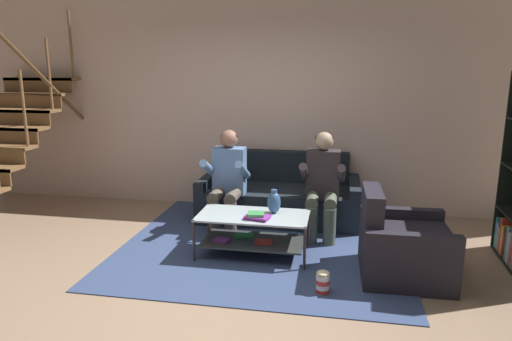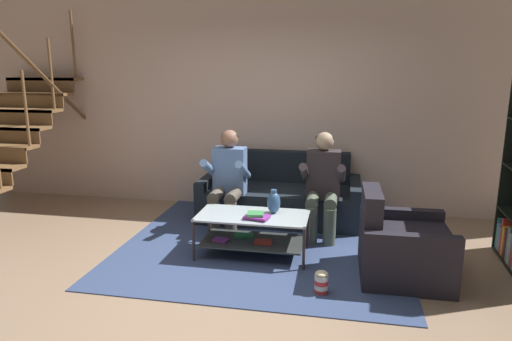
{
  "view_description": "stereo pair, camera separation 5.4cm",
  "coord_description": "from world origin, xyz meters",
  "px_view_note": "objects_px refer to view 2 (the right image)",
  "views": [
    {
      "loc": [
        0.96,
        -3.68,
        1.92
      ],
      "look_at": [
        0.09,
        1.06,
        0.82
      ],
      "focal_mm": 32.0,
      "sensor_mm": 36.0,
      "label": 1
    },
    {
      "loc": [
        1.02,
        -3.67,
        1.92
      ],
      "look_at": [
        0.09,
        1.06,
        0.82
      ],
      "focal_mm": 32.0,
      "sensor_mm": 36.0,
      "label": 2
    }
  ],
  "objects_px": {
    "person_seated_right": "(323,181)",
    "vase": "(274,202)",
    "popcorn_tub": "(321,282)",
    "book_stack": "(256,216)",
    "armchair": "(401,248)",
    "couch": "(281,198)",
    "person_seated_left": "(228,177)",
    "coffee_table": "(252,228)"
  },
  "relations": [
    {
      "from": "person_seated_right",
      "to": "book_stack",
      "type": "distance_m",
      "value": 1.05
    },
    {
      "from": "book_stack",
      "to": "popcorn_tub",
      "type": "distance_m",
      "value": 0.97
    },
    {
      "from": "person_seated_right",
      "to": "vase",
      "type": "height_order",
      "value": "person_seated_right"
    },
    {
      "from": "couch",
      "to": "book_stack",
      "type": "height_order",
      "value": "couch"
    },
    {
      "from": "couch",
      "to": "person_seated_left",
      "type": "distance_m",
      "value": 0.86
    },
    {
      "from": "couch",
      "to": "person_seated_right",
      "type": "distance_m",
      "value": 0.86
    },
    {
      "from": "book_stack",
      "to": "coffee_table",
      "type": "bearing_deg",
      "value": 118.31
    },
    {
      "from": "coffee_table",
      "to": "book_stack",
      "type": "xyz_separation_m",
      "value": [
        0.06,
        -0.12,
        0.18
      ]
    },
    {
      "from": "book_stack",
      "to": "popcorn_tub",
      "type": "xyz_separation_m",
      "value": [
        0.69,
        -0.58,
        -0.37
      ]
    },
    {
      "from": "person_seated_left",
      "to": "coffee_table",
      "type": "bearing_deg",
      "value": -58.21
    },
    {
      "from": "couch",
      "to": "person_seated_left",
      "type": "xyz_separation_m",
      "value": [
        -0.56,
        -0.54,
        0.37
      ]
    },
    {
      "from": "coffee_table",
      "to": "armchair",
      "type": "height_order",
      "value": "armchair"
    },
    {
      "from": "couch",
      "to": "armchair",
      "type": "height_order",
      "value": "couch"
    },
    {
      "from": "couch",
      "to": "book_stack",
      "type": "distance_m",
      "value": 1.38
    },
    {
      "from": "book_stack",
      "to": "popcorn_tub",
      "type": "height_order",
      "value": "book_stack"
    },
    {
      "from": "coffee_table",
      "to": "book_stack",
      "type": "bearing_deg",
      "value": -61.69
    },
    {
      "from": "coffee_table",
      "to": "vase",
      "type": "xyz_separation_m",
      "value": [
        0.21,
        0.1,
        0.27
      ]
    },
    {
      "from": "vase",
      "to": "armchair",
      "type": "height_order",
      "value": "armchair"
    },
    {
      "from": "person_seated_left",
      "to": "popcorn_tub",
      "type": "relative_size",
      "value": 5.82
    },
    {
      "from": "person_seated_left",
      "to": "armchair",
      "type": "xyz_separation_m",
      "value": [
        1.9,
        -0.93,
        -0.37
      ]
    },
    {
      "from": "person_seated_right",
      "to": "vase",
      "type": "bearing_deg",
      "value": -127.52
    },
    {
      "from": "person_seated_right",
      "to": "vase",
      "type": "distance_m",
      "value": 0.78
    },
    {
      "from": "person_seated_right",
      "to": "popcorn_tub",
      "type": "distance_m",
      "value": 1.51
    },
    {
      "from": "book_stack",
      "to": "armchair",
      "type": "distance_m",
      "value": 1.41
    },
    {
      "from": "vase",
      "to": "popcorn_tub",
      "type": "xyz_separation_m",
      "value": [
        0.55,
        -0.8,
        -0.46
      ]
    },
    {
      "from": "coffee_table",
      "to": "armchair",
      "type": "distance_m",
      "value": 1.47
    },
    {
      "from": "vase",
      "to": "armchair",
      "type": "relative_size",
      "value": 0.29
    },
    {
      "from": "couch",
      "to": "vase",
      "type": "bearing_deg",
      "value": -85.59
    },
    {
      "from": "person_seated_right",
      "to": "coffee_table",
      "type": "xyz_separation_m",
      "value": [
        -0.67,
        -0.71,
        -0.36
      ]
    },
    {
      "from": "vase",
      "to": "armchair",
      "type": "distance_m",
      "value": 1.32
    },
    {
      "from": "book_stack",
      "to": "armchair",
      "type": "height_order",
      "value": "armchair"
    },
    {
      "from": "armchair",
      "to": "popcorn_tub",
      "type": "height_order",
      "value": "armchair"
    },
    {
      "from": "person_seated_right",
      "to": "popcorn_tub",
      "type": "height_order",
      "value": "person_seated_right"
    },
    {
      "from": "couch",
      "to": "coffee_table",
      "type": "distance_m",
      "value": 1.26
    },
    {
      "from": "person_seated_left",
      "to": "coffee_table",
      "type": "distance_m",
      "value": 0.91
    },
    {
      "from": "vase",
      "to": "popcorn_tub",
      "type": "relative_size",
      "value": 1.22
    },
    {
      "from": "person_seated_right",
      "to": "vase",
      "type": "xyz_separation_m",
      "value": [
        -0.47,
        -0.61,
        -0.09
      ]
    },
    {
      "from": "couch",
      "to": "person_seated_left",
      "type": "bearing_deg",
      "value": -135.91
    },
    {
      "from": "couch",
      "to": "popcorn_tub",
      "type": "distance_m",
      "value": 2.06
    },
    {
      "from": "person_seated_right",
      "to": "person_seated_left",
      "type": "bearing_deg",
      "value": -179.98
    },
    {
      "from": "couch",
      "to": "coffee_table",
      "type": "xyz_separation_m",
      "value": [
        -0.12,
        -1.25,
        0.02
      ]
    },
    {
      "from": "coffee_table",
      "to": "popcorn_tub",
      "type": "height_order",
      "value": "coffee_table"
    }
  ]
}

